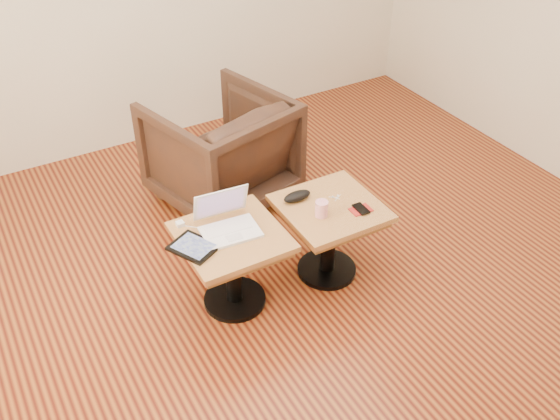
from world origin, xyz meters
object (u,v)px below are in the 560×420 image
side_table_left (232,252)px  striped_cup (322,209)px  armchair (221,151)px  laptop (227,222)px  side_table_right (329,223)px

side_table_left → striped_cup: (0.51, -0.10, 0.17)m
striped_cup → armchair: size_ratio=0.11×
side_table_left → striped_cup: size_ratio=5.90×
striped_cup → armchair: bearing=95.9°
side_table_left → laptop: 0.18m
side_table_left → striped_cup: 0.55m
laptop → side_table_left: bearing=-92.0°
side_table_right → striped_cup: size_ratio=5.95×
armchair → side_table_right: bearing=86.8°
side_table_right → armchair: armchair is taller
laptop → armchair: (0.39, 0.93, -0.16)m
laptop → striped_cup: (0.50, -0.15, 0.00)m
laptop → striped_cup: size_ratio=3.51×
side_table_left → laptop: size_ratio=1.68×
side_table_right → armchair: 1.05m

